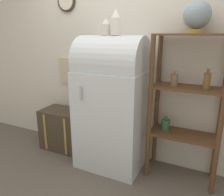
{
  "coord_description": "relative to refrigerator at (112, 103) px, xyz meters",
  "views": [
    {
      "loc": [
        1.07,
        -1.97,
        1.59
      ],
      "look_at": [
        0.01,
        0.25,
        0.87
      ],
      "focal_mm": 35.0,
      "sensor_mm": 36.0,
      "label": 1
    }
  ],
  "objects": [
    {
      "name": "vase_center",
      "position": [
        0.05,
        -0.0,
        0.89
      ],
      "size": [
        0.12,
        0.12,
        0.27
      ],
      "color": "white",
      "rests_on": "refrigerator"
    },
    {
      "name": "wall_back",
      "position": [
        -0.0,
        0.32,
        0.54
      ],
      "size": [
        7.0,
        0.09,
        2.7
      ],
      "color": "silver",
      "rests_on": "ground_plane"
    },
    {
      "name": "suitcase_trunk",
      "position": [
        -0.78,
        0.07,
        -0.53
      ],
      "size": [
        0.62,
        0.4,
        0.57
      ],
      "color": "#423828",
      "rests_on": "ground_plane"
    },
    {
      "name": "shelf_unit",
      "position": [
        0.82,
        0.1,
        0.11
      ],
      "size": [
        0.74,
        0.36,
        1.6
      ],
      "color": "brown",
      "rests_on": "ground_plane"
    },
    {
      "name": "vase_left",
      "position": [
        -0.08,
        0.01,
        0.85
      ],
      "size": [
        0.11,
        0.11,
        0.18
      ],
      "color": "silver",
      "rests_on": "refrigerator"
    },
    {
      "name": "refrigerator",
      "position": [
        0.0,
        0.0,
        0.0
      ],
      "size": [
        0.78,
        0.63,
        1.58
      ],
      "color": "silver",
      "rests_on": "ground_plane"
    },
    {
      "name": "globe",
      "position": [
        0.84,
        0.14,
        0.95
      ],
      "size": [
        0.26,
        0.26,
        0.3
      ],
      "color": "#AD8942",
      "rests_on": "shelf_unit"
    },
    {
      "name": "ground_plane",
      "position": [
        0.0,
        -0.25,
        -0.81
      ],
      "size": [
        12.0,
        12.0,
        0.0
      ],
      "primitive_type": "plane",
      "color": "#60564C"
    }
  ]
}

